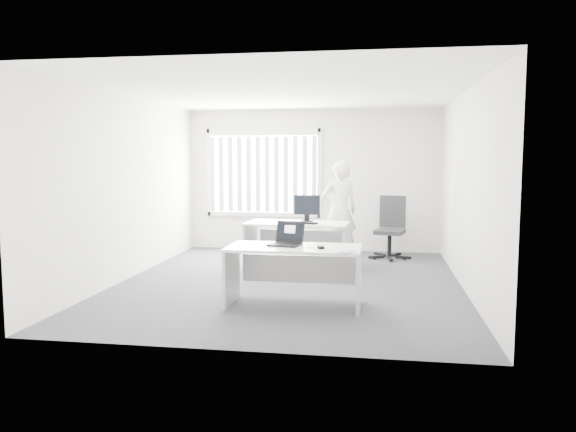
% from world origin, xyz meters
% --- Properties ---
extents(ground, '(6.00, 6.00, 0.00)m').
position_xyz_m(ground, '(0.00, 0.00, 0.00)').
color(ground, '#414047').
rests_on(ground, ground).
extents(wall_back, '(5.00, 0.02, 2.80)m').
position_xyz_m(wall_back, '(0.00, 3.00, 1.40)').
color(wall_back, silver).
rests_on(wall_back, ground).
extents(wall_front, '(5.00, 0.02, 2.80)m').
position_xyz_m(wall_front, '(0.00, -3.00, 1.40)').
color(wall_front, silver).
rests_on(wall_front, ground).
extents(wall_left, '(0.02, 6.00, 2.80)m').
position_xyz_m(wall_left, '(-2.50, 0.00, 1.40)').
color(wall_left, silver).
rests_on(wall_left, ground).
extents(wall_right, '(0.02, 6.00, 2.80)m').
position_xyz_m(wall_right, '(2.50, 0.00, 1.40)').
color(wall_right, silver).
rests_on(wall_right, ground).
extents(ceiling, '(5.00, 6.00, 0.02)m').
position_xyz_m(ceiling, '(0.00, 0.00, 2.80)').
color(ceiling, white).
rests_on(ceiling, wall_back).
extents(window, '(2.32, 0.06, 1.76)m').
position_xyz_m(window, '(-1.00, 2.96, 1.55)').
color(window, silver).
rests_on(window, wall_back).
extents(blinds, '(2.20, 0.10, 1.50)m').
position_xyz_m(blinds, '(-1.00, 2.90, 1.52)').
color(blinds, silver).
rests_on(blinds, wall_back).
extents(desk_near, '(1.66, 0.79, 0.76)m').
position_xyz_m(desk_near, '(0.26, -1.29, 0.55)').
color(desk_near, white).
rests_on(desk_near, ground).
extents(desk_far, '(1.76, 0.93, 0.77)m').
position_xyz_m(desk_far, '(-0.04, 1.13, 0.56)').
color(desk_far, white).
rests_on(desk_far, ground).
extents(office_chair, '(0.79, 0.79, 1.15)m').
position_xyz_m(office_chair, '(1.52, 2.30, 0.36)').
color(office_chair, black).
rests_on(office_chair, ground).
extents(person, '(0.77, 0.66, 1.80)m').
position_xyz_m(person, '(0.61, 1.90, 0.90)').
color(person, silver).
rests_on(person, ground).
extents(laptop, '(0.45, 0.42, 0.30)m').
position_xyz_m(laptop, '(0.14, -1.25, 0.90)').
color(laptop, black).
rests_on(laptop, desk_near).
extents(paper_sheet, '(0.32, 0.27, 0.00)m').
position_xyz_m(paper_sheet, '(0.56, -1.32, 0.76)').
color(paper_sheet, white).
rests_on(paper_sheet, desk_near).
extents(mouse, '(0.10, 0.13, 0.05)m').
position_xyz_m(mouse, '(0.61, -1.40, 0.78)').
color(mouse, '#B9B9BC').
rests_on(mouse, paper_sheet).
extents(booklet, '(0.22, 0.24, 0.01)m').
position_xyz_m(booklet, '(0.93, -1.60, 0.76)').
color(booklet, silver).
rests_on(booklet, desk_near).
extents(keyboard, '(0.51, 0.31, 0.02)m').
position_xyz_m(keyboard, '(0.07, 0.99, 0.79)').
color(keyboard, black).
rests_on(keyboard, desk_far).
extents(monitor, '(0.45, 0.15, 0.45)m').
position_xyz_m(monitor, '(0.09, 1.32, 1.00)').
color(monitor, black).
rests_on(monitor, desk_far).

